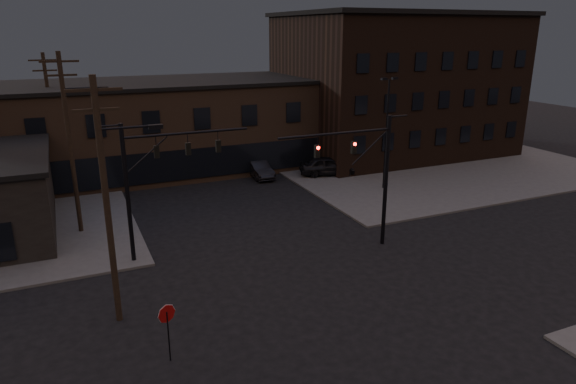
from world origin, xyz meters
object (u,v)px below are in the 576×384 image
(traffic_signal_far, at_px, (150,175))
(car_crossing, at_px, (259,169))
(parked_car_lot_a, at_px, (328,166))
(stop_sign, at_px, (167,320))
(parked_car_lot_b, at_px, (406,147))
(traffic_signal_near, at_px, (370,169))

(traffic_signal_far, bearing_deg, car_crossing, 49.72)
(parked_car_lot_a, bearing_deg, stop_sign, 155.26)
(traffic_signal_far, distance_m, parked_car_lot_b, 33.37)
(stop_sign, bearing_deg, parked_car_lot_b, 40.23)
(parked_car_lot_a, height_order, parked_car_lot_b, parked_car_lot_a)
(stop_sign, xyz_separation_m, parked_car_lot_a, (18.65, 21.41, -0.85))
(stop_sign, height_order, parked_car_lot_a, stop_sign)
(parked_car_lot_a, bearing_deg, car_crossing, 84.62)
(parked_car_lot_b, bearing_deg, car_crossing, 81.51)
(stop_sign, bearing_deg, car_crossing, 61.43)
(car_crossing, bearing_deg, stop_sign, -117.96)
(parked_car_lot_a, bearing_deg, traffic_signal_far, 139.66)
(traffic_signal_far, bearing_deg, parked_car_lot_b, 28.38)
(traffic_signal_far, relative_size, car_crossing, 1.78)
(traffic_signal_near, distance_m, stop_sign, 15.17)
(traffic_signal_near, height_order, parked_car_lot_a, traffic_signal_near)
(parked_car_lot_b, bearing_deg, traffic_signal_near, 123.38)
(stop_sign, relative_size, car_crossing, 0.55)
(traffic_signal_near, bearing_deg, parked_car_lot_a, 70.48)
(stop_sign, distance_m, car_crossing, 27.01)
(traffic_signal_near, height_order, parked_car_lot_b, traffic_signal_near)
(parked_car_lot_b, bearing_deg, stop_sign, 115.16)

